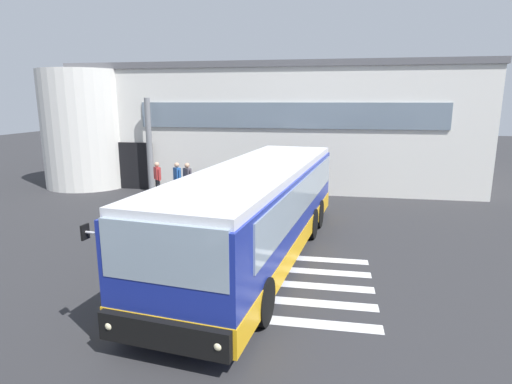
# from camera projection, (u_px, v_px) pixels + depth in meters

# --- Properties ---
(ground_plane) EXTENTS (80.00, 90.00, 0.02)m
(ground_plane) POSITION_uv_depth(u_px,v_px,m) (241.00, 230.00, 14.79)
(ground_plane) COLOR #2B2B2D
(ground_plane) RESTS_ON ground
(bay_paint_stripes) EXTENTS (4.40, 3.96, 0.01)m
(bay_paint_stripes) POSITION_uv_depth(u_px,v_px,m) (284.00, 284.00, 10.41)
(bay_paint_stripes) COLOR silver
(bay_paint_stripes) RESTS_ON ground
(terminal_building) EXTENTS (22.31, 13.80, 6.32)m
(terminal_building) POSITION_uv_depth(u_px,v_px,m) (269.00, 123.00, 25.39)
(terminal_building) COLOR silver
(terminal_building) RESTS_ON ground
(entry_support_column) EXTENTS (0.28, 0.28, 4.62)m
(entry_support_column) POSITION_uv_depth(u_px,v_px,m) (149.00, 146.00, 20.46)
(entry_support_column) COLOR slate
(entry_support_column) RESTS_ON ground
(bus_main_foreground) EXTENTS (4.35, 11.15, 2.70)m
(bus_main_foreground) POSITION_uv_depth(u_px,v_px,m) (258.00, 213.00, 11.90)
(bus_main_foreground) COLOR navy
(bus_main_foreground) RESTS_ON ground
(passenger_near_column) EXTENTS (0.44, 0.45, 1.68)m
(passenger_near_column) POSITION_uv_depth(u_px,v_px,m) (157.00, 178.00, 19.60)
(passenger_near_column) COLOR #2D2D33
(passenger_near_column) RESTS_ON ground
(passenger_by_doorway) EXTENTS (0.46, 0.43, 1.68)m
(passenger_by_doorway) POSITION_uv_depth(u_px,v_px,m) (177.00, 178.00, 19.45)
(passenger_by_doorway) COLOR #2D2D33
(passenger_by_doorway) RESTS_ON ground
(passenger_at_curb_edge) EXTENTS (0.50, 0.40, 1.68)m
(passenger_at_curb_edge) POSITION_uv_depth(u_px,v_px,m) (187.00, 179.00, 19.33)
(passenger_at_curb_edge) COLOR #2D2D33
(passenger_at_curb_edge) RESTS_ON ground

